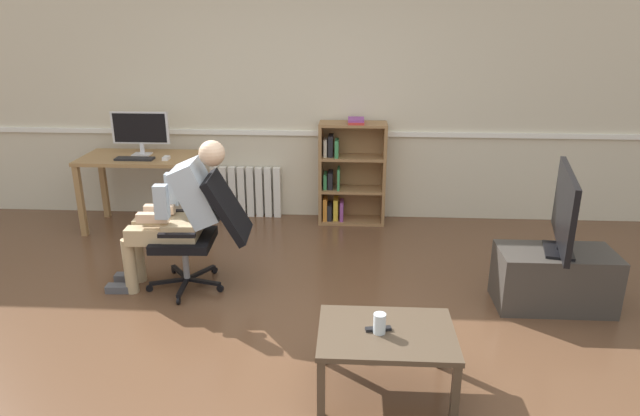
{
  "coord_description": "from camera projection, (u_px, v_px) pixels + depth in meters",
  "views": [
    {
      "loc": [
        0.39,
        -3.23,
        2.14
      ],
      "look_at": [
        0.15,
        0.85,
        0.7
      ],
      "focal_mm": 31.58,
      "sensor_mm": 36.0,
      "label": 1
    }
  ],
  "objects": [
    {
      "name": "ground_plane",
      "position": [
        290.0,
        348.0,
        3.77
      ],
      "size": [
        18.0,
        18.0,
        0.0
      ],
      "primitive_type": "plane",
      "color": "brown"
    },
    {
      "name": "back_wall",
      "position": [
        316.0,
        91.0,
        5.82
      ],
      "size": [
        12.0,
        0.13,
        2.7
      ],
      "color": "beige",
      "rests_on": "ground_plane"
    },
    {
      "name": "computer_desk",
      "position": [
        141.0,
        167.0,
        5.68
      ],
      "size": [
        1.16,
        0.63,
        0.76
      ],
      "color": "#9E7547",
      "rests_on": "ground_plane"
    },
    {
      "name": "imac_monitor",
      "position": [
        140.0,
        130.0,
        5.63
      ],
      "size": [
        0.58,
        0.14,
        0.43
      ],
      "color": "silver",
      "rests_on": "computer_desk"
    },
    {
      "name": "keyboard",
      "position": [
        135.0,
        159.0,
        5.5
      ],
      "size": [
        0.37,
        0.12,
        0.02
      ],
      "primitive_type": "cube",
      "color": "black",
      "rests_on": "computer_desk"
    },
    {
      "name": "computer_mouse",
      "position": [
        166.0,
        158.0,
        5.5
      ],
      "size": [
        0.06,
        0.1,
        0.03
      ],
      "primitive_type": "cube",
      "color": "white",
      "rests_on": "computer_desk"
    },
    {
      "name": "bookshelf",
      "position": [
        348.0,
        174.0,
        5.88
      ],
      "size": [
        0.69,
        0.29,
        1.11
      ],
      "color": "olive",
      "rests_on": "ground_plane"
    },
    {
      "name": "radiator",
      "position": [
        246.0,
        192.0,
        6.11
      ],
      "size": [
        0.75,
        0.08,
        0.55
      ],
      "color": "white",
      "rests_on": "ground_plane"
    },
    {
      "name": "office_chair",
      "position": [
        204.0,
        227.0,
        4.44
      ],
      "size": [
        0.85,
        0.62,
        0.95
      ],
      "rotation": [
        0.0,
        0.0,
        -1.52
      ],
      "color": "black",
      "rests_on": "ground_plane"
    },
    {
      "name": "person_seated",
      "position": [
        178.0,
        212.0,
        4.4
      ],
      "size": [
        1.0,
        0.4,
        1.22
      ],
      "rotation": [
        0.0,
        0.0,
        -1.52
      ],
      "color": "tan",
      "rests_on": "ground_plane"
    },
    {
      "name": "tv_stand",
      "position": [
        554.0,
        279.0,
        4.24
      ],
      "size": [
        0.85,
        0.43,
        0.45
      ],
      "color": "#3D3833",
      "rests_on": "ground_plane"
    },
    {
      "name": "tv_screen",
      "position": [
        565.0,
        211.0,
        4.06
      ],
      "size": [
        0.27,
        0.91,
        0.62
      ],
      "rotation": [
        0.0,
        0.0,
        1.34
      ],
      "color": "black",
      "rests_on": "tv_stand"
    },
    {
      "name": "coffee_table",
      "position": [
        386.0,
        339.0,
        3.24
      ],
      "size": [
        0.79,
        0.57,
        0.4
      ],
      "color": "#4C3D2D",
      "rests_on": "ground_plane"
    },
    {
      "name": "drinking_glass",
      "position": [
        380.0,
        323.0,
        3.19
      ],
      "size": [
        0.07,
        0.07,
        0.12
      ],
      "primitive_type": "cylinder",
      "color": "silver",
      "rests_on": "coffee_table"
    },
    {
      "name": "spare_remote",
      "position": [
        378.0,
        329.0,
        3.23
      ],
      "size": [
        0.15,
        0.06,
        0.02
      ],
      "primitive_type": "cube",
      "rotation": [
        0.0,
        0.0,
        1.75
      ],
      "color": "black",
      "rests_on": "coffee_table"
    }
  ]
}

